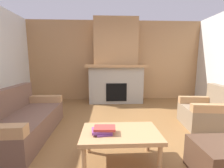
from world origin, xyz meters
TOP-DOWN VIEW (x-y plane):
  - ground at (0.00, 0.00)m, footprint 9.00×9.00m
  - wall_back_wood_panel at (0.00, 3.00)m, footprint 6.00×0.12m
  - fireplace at (0.00, 2.62)m, footprint 1.90×0.82m
  - couch at (-1.81, 0.26)m, footprint 0.88×1.82m
  - armchair at (1.71, 0.54)m, footprint 0.84×0.84m
  - coffee_table at (-0.15, -0.52)m, footprint 1.00×0.60m
  - ottoman at (0.94, -0.82)m, footprint 0.52×0.52m
  - book_stack_near_edge at (-0.37, -0.56)m, footprint 0.30×0.24m

SIDE VIEW (x-z plane):
  - ground at x=0.00m, z-range 0.00..0.00m
  - ottoman at x=0.94m, z-range 0.00..0.40m
  - couch at x=-1.81m, z-range -0.14..0.71m
  - armchair at x=1.71m, z-range -0.13..0.72m
  - coffee_table at x=-0.15m, z-range 0.16..0.59m
  - book_stack_near_edge at x=-0.37m, z-range 0.43..0.51m
  - fireplace at x=0.00m, z-range -0.19..2.51m
  - wall_back_wood_panel at x=0.00m, z-range 0.00..2.70m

